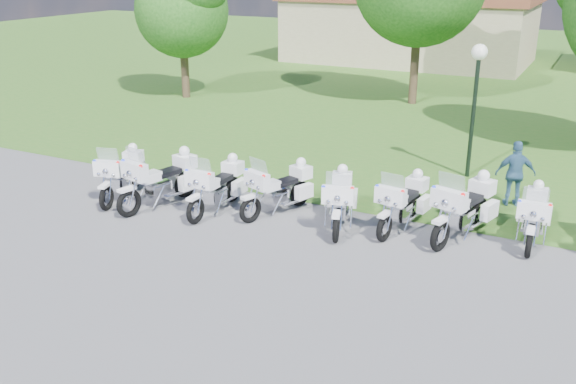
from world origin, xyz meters
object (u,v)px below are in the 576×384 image
at_px(motorcycle_0, 122,173).
at_px(lamp_post, 477,77).
at_px(motorcycle_1, 162,179).
at_px(motorcycle_6, 465,207).
at_px(motorcycle_5, 404,202).
at_px(motorcycle_3, 280,188).
at_px(motorcycle_4, 340,199).
at_px(motorcycle_2, 218,185).
at_px(motorcycle_7, 534,215).
at_px(bystander_c, 515,174).

relative_size(motorcycle_0, lamp_post, 0.60).
distance_m(motorcycle_1, motorcycle_6, 7.53).
xyz_separation_m(motorcycle_5, lamp_post, (0.56, 4.52, 2.27)).
relative_size(motorcycle_3, lamp_post, 0.59).
bearing_deg(motorcycle_4, motorcycle_5, -176.95).
height_order(motorcycle_0, motorcycle_5, motorcycle_0).
xyz_separation_m(motorcycle_0, motorcycle_6, (8.68, 1.51, 0.06)).
xyz_separation_m(motorcycle_2, motorcycle_3, (1.47, 0.58, -0.01)).
bearing_deg(motorcycle_0, motorcycle_7, 175.79).
height_order(motorcycle_5, bystander_c, bystander_c).
xyz_separation_m(motorcycle_6, lamp_post, (-0.84, 4.38, 2.20)).
relative_size(motorcycle_1, motorcycle_5, 1.09).
height_order(motorcycle_0, motorcycle_3, motorcycle_0).
distance_m(motorcycle_3, motorcycle_6, 4.48).
height_order(motorcycle_5, motorcycle_6, motorcycle_6).
bearing_deg(motorcycle_5, motorcycle_1, 20.82).
relative_size(motorcycle_4, bystander_c, 1.34).
bearing_deg(motorcycle_0, bystander_c, -171.76).
relative_size(motorcycle_0, bystander_c, 1.34).
height_order(motorcycle_2, bystander_c, bystander_c).
xyz_separation_m(motorcycle_1, motorcycle_6, (7.37, 1.52, -0.00)).
bearing_deg(bystander_c, motorcycle_0, 3.44).
bearing_deg(motorcycle_0, lamp_post, -158.22).
relative_size(motorcycle_5, bystander_c, 1.35).
relative_size(motorcycle_2, bystander_c, 1.39).
xyz_separation_m(motorcycle_0, motorcycle_2, (2.78, 0.33, 0.01)).
distance_m(motorcycle_7, bystander_c, 2.24).
xyz_separation_m(motorcycle_4, motorcycle_6, (2.79, 0.69, 0.05)).
bearing_deg(motorcycle_6, motorcycle_3, 22.92).
relative_size(motorcycle_3, bystander_c, 1.31).
bearing_deg(motorcycle_7, motorcycle_6, 13.64).
distance_m(motorcycle_2, motorcycle_7, 7.52).
distance_m(motorcycle_4, motorcycle_6, 2.87).
height_order(lamp_post, bystander_c, lamp_post).
xyz_separation_m(motorcycle_1, motorcycle_4, (4.58, 0.83, -0.05)).
xyz_separation_m(motorcycle_5, motorcycle_7, (2.83, 0.58, -0.02)).
height_order(motorcycle_4, motorcycle_7, motorcycle_4).
xyz_separation_m(motorcycle_6, motorcycle_7, (1.44, 0.44, -0.09)).
bearing_deg(motorcycle_1, motorcycle_0, 12.85).
bearing_deg(bystander_c, motorcycle_2, 9.47).
height_order(motorcycle_2, lamp_post, lamp_post).
bearing_deg(motorcycle_3, motorcycle_4, -163.20).
bearing_deg(motorcycle_1, motorcycle_4, -156.77).
xyz_separation_m(motorcycle_3, motorcycle_4, (1.65, -0.09, 0.01)).
bearing_deg(motorcycle_2, motorcycle_4, -170.80).
xyz_separation_m(motorcycle_3, motorcycle_7, (5.88, 1.04, -0.03)).
bearing_deg(motorcycle_0, motorcycle_5, 175.50).
height_order(motorcycle_0, motorcycle_6, motorcycle_6).
bearing_deg(motorcycle_5, motorcycle_2, 20.83).
distance_m(motorcycle_1, motorcycle_5, 6.14).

